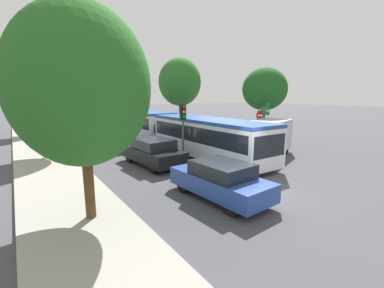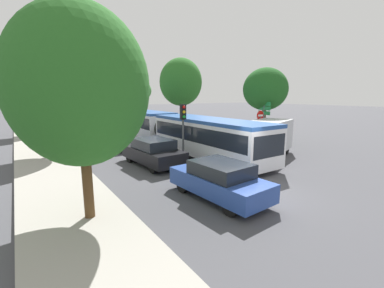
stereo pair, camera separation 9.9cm
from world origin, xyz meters
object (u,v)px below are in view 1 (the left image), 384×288
Objects in this scene: white_van at (267,137)px; no_entry_sign at (259,123)px; tree_right_far at (139,91)px; direction_sign_post at (263,113)px; tree_left_far at (32,91)px; tree_right_mid at (180,82)px; articulated_bus at (178,129)px; tree_left_near at (79,90)px; tree_right_near at (265,90)px; traffic_light at (183,120)px; city_bus_rear at (79,117)px; queued_car_navy at (119,140)px; tree_left_mid at (51,86)px; queued_car_black at (153,152)px; queued_car_blue at (220,180)px.

white_van is 2.58m from no_entry_sign.
direction_sign_post is at bearing -91.70° from tree_right_far.
tree_right_mid is (14.38, -3.64, 1.11)m from tree_left_far.
articulated_bus is 2.60× the size of tree_left_near.
no_entry_sign is 3.04m from tree_right_near.
tree_right_mid reaches higher than direction_sign_post.
tree_right_far is (8.01, 24.64, 2.15)m from traffic_light.
tree_right_mid is (9.83, -6.68, 4.00)m from city_bus_rear.
tree_left_far is (-11.54, 18.64, 3.07)m from white_van.
traffic_light is 15.40m from tree_right_mid.
no_entry_sign is 0.45× the size of tree_left_far.
articulated_bus reaches higher than queued_car_navy.
tree_left_near is 1.05× the size of tree_right_far.
queued_car_navy is 12.21m from tree_left_far.
tree_left_mid is 0.81× the size of tree_right_mid.
traffic_light is 8.29m from tree_left_near.
queued_car_black is at bearing 14.23° from direction_sign_post.
tree_left_far is 21.49m from tree_right_near.
tree_right_near reaches higher than traffic_light.
tree_left_mid is at bearing -54.26° from white_van.
articulated_bus is 3.14× the size of white_van.
direction_sign_post is (9.29, 5.80, 1.84)m from queued_car_blue.
tree_right_far is at bearing -65.56° from city_bus_rear.
tree_left_far reaches higher than tree_right_near.
direction_sign_post is at bearing 109.11° from no_entry_sign.
queued_car_blue is 6.30m from traffic_light.
tree_left_mid is 1.07× the size of tree_right_far.
tree_left_mid is at bearing 87.34° from tree_left_near.
queued_car_blue is 0.69× the size of tree_right_far.
tree_right_mid is (-0.26, 12.07, 1.13)m from tree_right_near.
city_bus_rear reaches higher than queued_car_navy.
direction_sign_post is (2.22, 2.21, 1.33)m from white_van.
queued_car_navy is 1.41× the size of no_entry_sign.
queued_car_navy is at bearing -117.92° from tree_right_far.
tree_left_near is at bearing -129.41° from tree_right_mid.
city_bus_rear is 1.87× the size of tree_right_far.
no_entry_sign is 0.35× the size of tree_right_mid.
tree_right_near is (6.56, -2.44, 2.85)m from articulated_bus.
queued_car_navy is 11.03m from direction_sign_post.
white_van is at bearing -164.79° from city_bus_rear.
queued_car_blue is 10.31m from no_entry_sign.
tree_left_mid is (-4.20, -14.00, 3.05)m from city_bus_rear.
white_van is 1.49× the size of direction_sign_post.
tree_right_mid reaches higher than no_entry_sign.
tree_right_mid is at bearing 156.53° from traffic_light.
tree_left_mid reaches higher than queued_car_black.
direction_sign_post is (7.28, 0.10, 0.07)m from traffic_light.
traffic_light reaches higher than queued_car_navy.
queued_car_black reaches higher than queued_car_navy.
tree_right_near is (14.77, 5.58, 0.26)m from tree_left_near.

